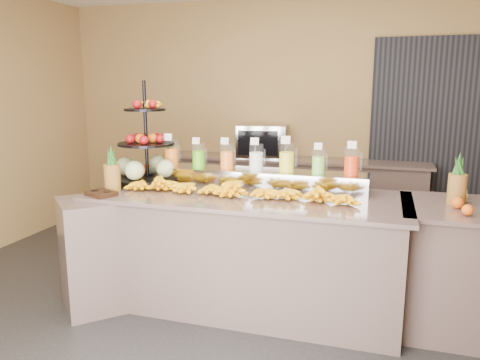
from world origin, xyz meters
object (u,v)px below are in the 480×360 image
at_px(pitcher_tray, 256,179).
at_px(right_fruit_pile, 480,200).
at_px(banana_heap, 235,187).
at_px(oven_warmer, 262,141).
at_px(condiment_caddy, 101,193).
at_px(fruit_stand, 151,158).

relative_size(pitcher_tray, right_fruit_pile, 4.48).
relative_size(banana_heap, oven_warmer, 3.31).
bearing_deg(oven_warmer, condiment_caddy, -114.38).
bearing_deg(condiment_caddy, pitcher_tray, 30.94).
bearing_deg(condiment_caddy, fruit_stand, 74.55).
bearing_deg(condiment_caddy, banana_heap, 18.35).
bearing_deg(banana_heap, condiment_caddy, -161.65).
height_order(fruit_stand, oven_warmer, fruit_stand).
distance_m(right_fruit_pile, oven_warmer, 2.80).
bearing_deg(fruit_stand, oven_warmer, 73.56).
distance_m(pitcher_tray, banana_heap, 0.33).
height_order(banana_heap, right_fruit_pile, right_fruit_pile).
bearing_deg(banana_heap, fruit_stand, 165.28).
bearing_deg(right_fruit_pile, oven_warmer, 137.17).
bearing_deg(fruit_stand, pitcher_tray, 6.72).
height_order(pitcher_tray, oven_warmer, oven_warmer).
bearing_deg(pitcher_tray, right_fruit_pile, -7.90).
height_order(condiment_caddy, right_fruit_pile, right_fruit_pile).
relative_size(condiment_caddy, right_fruit_pile, 0.54).
bearing_deg(pitcher_tray, condiment_caddy, -149.06).
relative_size(fruit_stand, oven_warmer, 1.54).
distance_m(condiment_caddy, right_fruit_pile, 2.79).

